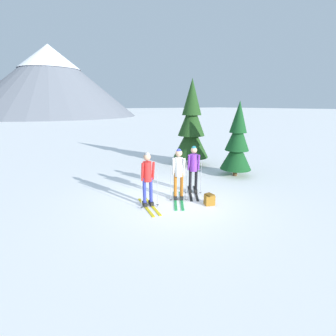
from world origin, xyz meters
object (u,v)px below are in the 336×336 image
Objects in this scene: pine_tree_mid at (237,143)px; skier_in_purple at (193,166)px; skier_in_white at (179,171)px; backpack_on_snow_front at (209,200)px; pine_tree_near at (191,127)px; skier_in_red at (147,177)px.

skier_in_purple is at bearing -167.34° from pine_tree_mid.
skier_in_white reaches higher than backpack_on_snow_front.
skier_in_purple is 1.51m from backpack_on_snow_front.
backpack_on_snow_front is (-2.93, -4.78, -1.91)m from pine_tree_near.
pine_tree_near is 2.94m from pine_tree_mid.
pine_tree_near reaches higher than backpack_on_snow_front.
pine_tree_mid is (3.96, 0.97, 0.53)m from skier_in_white.
skier_in_white is 0.40× the size of pine_tree_near.
pine_tree_mid is at bearing 13.84° from skier_in_white.
skier_in_purple is 4.72× the size of backpack_on_snow_front.
pine_tree_near reaches higher than skier_in_purple.
skier_in_purple is at bearing 77.46° from backpack_on_snow_front.
skier_in_red is at bearing 149.80° from backpack_on_snow_front.
skier_in_red is at bearing 176.01° from skier_in_white.
pine_tree_mid is (3.08, 0.69, 0.55)m from skier_in_purple.
skier_in_purple is 0.39× the size of pine_tree_near.
skier_in_purple reaches higher than backpack_on_snow_front.
pine_tree_near is (3.53, 3.84, 1.06)m from skier_in_white.
skier_in_white is 1.02× the size of skier_in_purple.
skier_in_red reaches higher than skier_in_purple.
pine_tree_near is at bearing 53.22° from skier_in_purple.
backpack_on_snow_front is (-3.35, -1.92, -1.38)m from pine_tree_mid.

